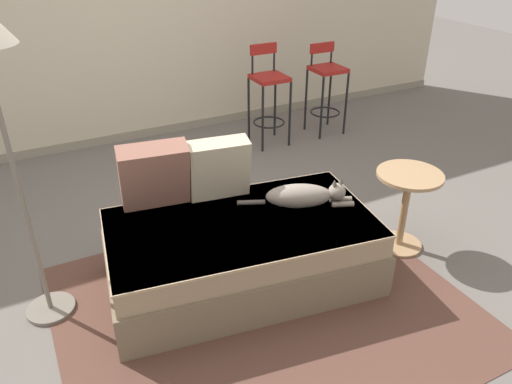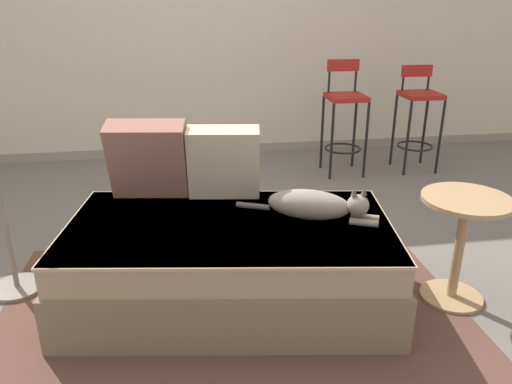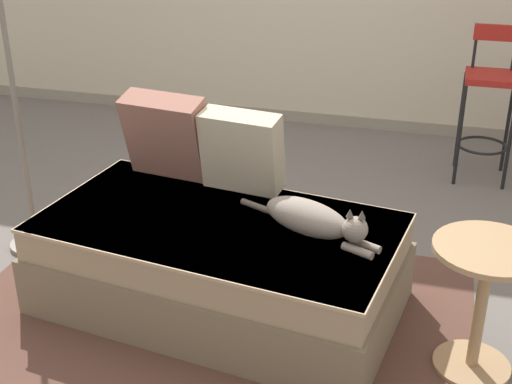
# 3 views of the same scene
# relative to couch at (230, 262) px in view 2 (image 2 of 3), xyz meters

# --- Properties ---
(ground_plane) EXTENTS (16.00, 16.00, 0.00)m
(ground_plane) POSITION_rel_couch_xyz_m (0.00, 0.40, -0.23)
(ground_plane) COLOR #66605B
(ground_plane) RESTS_ON ground
(wall_back_panel) EXTENTS (8.00, 0.10, 2.60)m
(wall_back_panel) POSITION_rel_couch_xyz_m (0.00, 2.65, 1.07)
(wall_back_panel) COLOR beige
(wall_back_panel) RESTS_ON ground
(wall_baseboard_trim) EXTENTS (8.00, 0.02, 0.09)m
(wall_baseboard_trim) POSITION_rel_couch_xyz_m (0.00, 2.60, -0.18)
(wall_baseboard_trim) COLOR gray
(wall_baseboard_trim) RESTS_ON ground
(area_rug) EXTENTS (2.34, 2.00, 0.01)m
(area_rug) POSITION_rel_couch_xyz_m (0.00, -0.30, -0.22)
(area_rug) COLOR brown
(area_rug) RESTS_ON ground
(couch) EXTENTS (1.75, 1.13, 0.44)m
(couch) POSITION_rel_couch_xyz_m (0.00, 0.00, 0.00)
(couch) COLOR #766750
(couch) RESTS_ON ground
(throw_pillow_corner) EXTENTS (0.45, 0.31, 0.44)m
(throw_pillow_corner) POSITION_rel_couch_xyz_m (-0.40, 0.41, 0.44)
(throw_pillow_corner) COLOR #936051
(throw_pillow_corner) RESTS_ON couch
(throw_pillow_middle) EXTENTS (0.41, 0.25, 0.41)m
(throw_pillow_middle) POSITION_rel_couch_xyz_m (0.01, 0.35, 0.42)
(throw_pillow_middle) COLOR beige
(throw_pillow_middle) RESTS_ON couch
(cat) EXTENTS (0.69, 0.38, 0.19)m
(cat) POSITION_rel_couch_xyz_m (0.43, -0.01, 0.29)
(cat) COLOR gray
(cat) RESTS_ON couch
(bar_stool_near_window) EXTENTS (0.33, 0.33, 0.98)m
(bar_stool_near_window) POSITION_rel_couch_xyz_m (1.20, 1.88, 0.32)
(bar_stool_near_window) COLOR black
(bar_stool_near_window) RESTS_ON ground
(bar_stool_by_doorway) EXTENTS (0.33, 0.33, 0.92)m
(bar_stool_by_doorway) POSITION_rel_couch_xyz_m (1.88, 1.88, 0.31)
(bar_stool_by_doorway) COLOR black
(bar_stool_by_doorway) RESTS_ON ground
(side_table) EXTENTS (0.44, 0.44, 0.58)m
(side_table) POSITION_rel_couch_xyz_m (1.16, -0.17, 0.15)
(side_table) COLOR tan
(side_table) RESTS_ON ground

